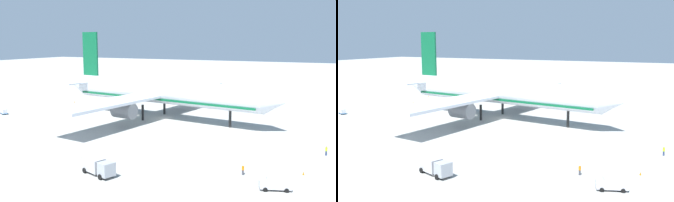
# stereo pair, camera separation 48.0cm
# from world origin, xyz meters

# --- Properties ---
(ground_plane) EXTENTS (600.00, 600.00, 0.00)m
(ground_plane) POSITION_xyz_m (0.00, 0.00, 0.00)
(ground_plane) COLOR #9E9E99
(airliner) EXTENTS (70.48, 69.33, 24.07)m
(airliner) POSITION_xyz_m (-1.28, 0.12, 7.24)
(airliner) COLOR silver
(airliner) RESTS_ON ground
(service_truck_0) EXTENTS (7.19, 4.31, 2.63)m
(service_truck_0) POSITION_xyz_m (11.48, -45.70, 1.51)
(service_truck_0) COLOR #999EA5
(service_truck_0) RESTS_ON ground
(service_van) EXTENTS (4.90, 3.27, 1.97)m
(service_van) POSITION_xyz_m (38.66, -39.54, 1.03)
(service_van) COLOR silver
(service_van) RESTS_ON ground
(baggage_cart_0) EXTENTS (2.80, 2.84, 1.34)m
(baggage_cart_0) POSITION_xyz_m (22.84, 42.39, 0.74)
(baggage_cart_0) COLOR #26598C
(baggage_cart_0) RESTS_ON ground
(baggage_cart_2) EXTENTS (3.29, 2.37, 1.53)m
(baggage_cart_2) POSITION_xyz_m (-44.58, -15.46, 0.83)
(baggage_cart_2) COLOR #26598C
(baggage_cart_2) RESTS_ON ground
(ground_worker_0) EXTENTS (0.47, 0.47, 1.72)m
(ground_worker_0) POSITION_xyz_m (32.69, -35.43, 0.87)
(ground_worker_0) COLOR #3F3F47
(ground_worker_0) RESTS_ON ground
(ground_worker_2) EXTENTS (0.51, 0.51, 1.77)m
(ground_worker_2) POSITION_xyz_m (43.94, -17.88, 0.90)
(ground_worker_2) COLOR navy
(ground_worker_2) RESTS_ON ground
(traffic_cone_0) EXTENTS (0.36, 0.36, 0.55)m
(traffic_cone_0) POSITION_xyz_m (41.53, -31.12, 0.28)
(traffic_cone_0) COLOR orange
(traffic_cone_0) RESTS_ON ground
(traffic_cone_1) EXTENTS (0.36, 0.36, 0.55)m
(traffic_cone_1) POSITION_xyz_m (-43.83, 24.40, 0.28)
(traffic_cone_1) COLOR orange
(traffic_cone_1) RESTS_ON ground
(traffic_cone_3) EXTENTS (0.36, 0.36, 0.55)m
(traffic_cone_3) POSITION_xyz_m (-40.09, 10.80, 0.28)
(traffic_cone_3) COLOR orange
(traffic_cone_3) RESTS_ON ground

